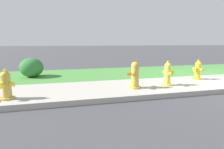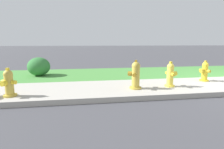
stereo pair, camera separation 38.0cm
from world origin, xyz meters
TOP-DOWN VIEW (x-y plane):
  - grass_verge at (0.00, 2.30)m, footprint 18.00×2.68m
  - fire_hydrant_mid_block at (-3.46, -0.13)m, footprint 0.36×0.38m
  - fire_hydrant_by_grass_verge at (-6.45, -0.36)m, footprint 0.37×0.34m
  - fire_hydrant_far_end at (-1.07, 0.43)m, footprint 0.33×0.37m
  - fire_hydrant_at_driveway at (-2.46, -0.07)m, footprint 0.33×0.36m
  - shrub_bush_mid_verge at (-6.44, 2.21)m, footprint 0.79×0.79m

SIDE VIEW (x-z plane):
  - grass_verge at x=0.00m, z-range 0.00..0.01m
  - fire_hydrant_far_end at x=-1.07m, z-range -0.02..0.64m
  - fire_hydrant_by_grass_verge at x=-6.45m, z-range -0.02..0.64m
  - fire_hydrant_at_driveway at x=-2.46m, z-range -0.02..0.68m
  - shrub_bush_mid_verge at x=-6.44m, z-range 0.00..0.67m
  - fire_hydrant_mid_block at x=-3.46m, z-range -0.01..0.75m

